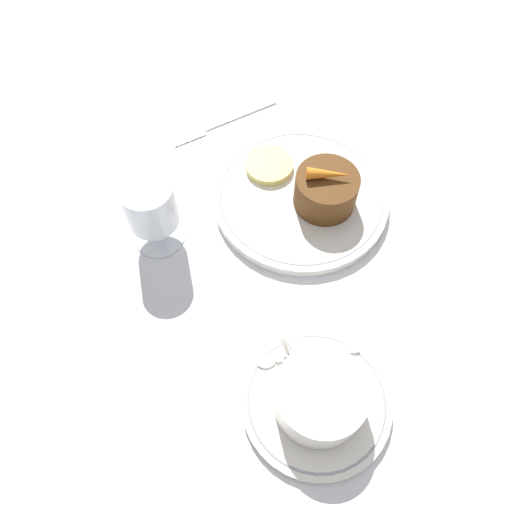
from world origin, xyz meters
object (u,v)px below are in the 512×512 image
object	(u,v)px
coffee_cup	(320,396)
fork	(213,125)
wine_glass	(151,208)
dessert_cake	(326,190)
dinner_plate	(301,197)

from	to	relation	value
coffee_cup	fork	distance (m)	0.43
wine_glass	fork	size ratio (longest dim) A/B	0.60
coffee_cup	wine_glass	distance (m)	0.29
wine_glass	dessert_cake	size ratio (longest dim) A/B	1.27
dinner_plate	fork	size ratio (longest dim) A/B	1.36
wine_glass	dessert_cake	xyz separation A→B (m)	(-0.07, -0.21, -0.03)
dinner_plate	dessert_cake	bearing A→B (deg)	-141.37
dinner_plate	wine_glass	bearing A→B (deg)	77.72
coffee_cup	fork	world-z (taller)	coffee_cup
coffee_cup	fork	bearing A→B (deg)	-12.31
coffee_cup	dinner_plate	bearing A→B (deg)	-28.81
wine_glass	fork	world-z (taller)	wine_glass
wine_glass	fork	distance (m)	0.21
fork	wine_glass	bearing A→B (deg)	132.98
fork	dessert_cake	size ratio (longest dim) A/B	2.13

